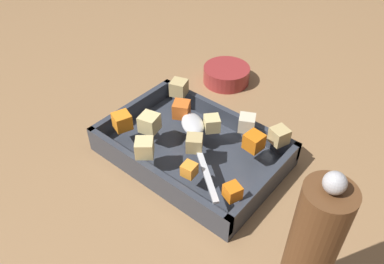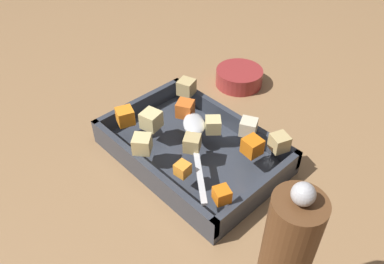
{
  "view_description": "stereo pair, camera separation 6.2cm",
  "coord_description": "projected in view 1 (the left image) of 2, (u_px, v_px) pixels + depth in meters",
  "views": [
    {
      "loc": [
        -0.36,
        0.43,
        0.52
      ],
      "look_at": [
        -0.01,
        0.02,
        0.06
      ],
      "focal_mm": 36.21,
      "sensor_mm": 36.0,
      "label": 1
    },
    {
      "loc": [
        -0.4,
        0.39,
        0.52
      ],
      "look_at": [
        -0.01,
        0.02,
        0.06
      ],
      "focal_mm": 36.21,
      "sensor_mm": 36.0,
      "label": 2
    }
  ],
  "objects": [
    {
      "name": "potato_chunk_near_left",
      "position": [
        279.0,
        136.0,
        0.69
      ],
      "size": [
        0.04,
        0.04,
        0.03
      ],
      "primitive_type": "cube",
      "rotation": [
        0.0,
        0.0,
        1.22
      ],
      "color": "tan",
      "rests_on": "baking_dish"
    },
    {
      "name": "potato_chunk_heap_top",
      "position": [
        179.0,
        88.0,
        0.81
      ],
      "size": [
        0.04,
        0.04,
        0.03
      ],
      "primitive_type": "cube",
      "rotation": [
        0.0,
        0.0,
        0.32
      ],
      "color": "tan",
      "rests_on": "baking_dish"
    },
    {
      "name": "carrot_chunk_far_left",
      "position": [
        189.0,
        170.0,
        0.63
      ],
      "size": [
        0.02,
        0.02,
        0.02
      ],
      "primitive_type": "cube",
      "rotation": [
        0.0,
        0.0,
        0.12
      ],
      "color": "orange",
      "rests_on": "baking_dish"
    },
    {
      "name": "ground_plane",
      "position": [
        193.0,
        148.0,
        0.77
      ],
      "size": [
        4.0,
        4.0,
        0.0
      ],
      "primitive_type": "plane",
      "color": "#936D47"
    },
    {
      "name": "baking_dish",
      "position": [
        192.0,
        151.0,
        0.74
      ],
      "size": [
        0.33,
        0.22,
        0.05
      ],
      "color": "#333842",
      "rests_on": "ground_plane"
    },
    {
      "name": "potato_chunk_under_handle",
      "position": [
        149.0,
        123.0,
        0.72
      ],
      "size": [
        0.04,
        0.04,
        0.03
      ],
      "primitive_type": "cube",
      "rotation": [
        0.0,
        0.0,
        4.95
      ],
      "color": "#E0CC89",
      "rests_on": "baking_dish"
    },
    {
      "name": "carrot_chunk_back_center",
      "position": [
        122.0,
        121.0,
        0.72
      ],
      "size": [
        0.04,
        0.04,
        0.03
      ],
      "primitive_type": "cube",
      "rotation": [
        0.0,
        0.0,
        4.36
      ],
      "color": "orange",
      "rests_on": "baking_dish"
    },
    {
      "name": "parsnip_chunk_corner_ne",
      "position": [
        247.0,
        123.0,
        0.72
      ],
      "size": [
        0.04,
        0.04,
        0.03
      ],
      "primitive_type": "cube",
      "rotation": [
        0.0,
        0.0,
        5.2
      ],
      "color": "beige",
      "rests_on": "baking_dish"
    },
    {
      "name": "serving_spoon",
      "position": [
        192.0,
        129.0,
        0.72
      ],
      "size": [
        0.19,
        0.15,
        0.02
      ],
      "rotation": [
        0.0,
        0.0,
        2.48
      ],
      "color": "silver",
      "rests_on": "baking_dish"
    },
    {
      "name": "potato_chunk_rim_edge",
      "position": [
        212.0,
        123.0,
        0.72
      ],
      "size": [
        0.04,
        0.04,
        0.03
      ],
      "primitive_type": "cube",
      "rotation": [
        0.0,
        0.0,
        0.84
      ],
      "color": "#E0CC89",
      "rests_on": "baking_dish"
    },
    {
      "name": "pepper_mill",
      "position": [
        309.0,
        254.0,
        0.46
      ],
      "size": [
        0.06,
        0.06,
        0.25
      ],
      "color": "brown",
      "rests_on": "ground_plane"
    },
    {
      "name": "small_prep_bowl",
      "position": [
        226.0,
        75.0,
        0.94
      ],
      "size": [
        0.11,
        0.11,
        0.04
      ],
      "primitive_type": "cylinder",
      "color": "maroon",
      "rests_on": "ground_plane"
    },
    {
      "name": "potato_chunk_corner_se",
      "position": [
        144.0,
        148.0,
        0.67
      ],
      "size": [
        0.04,
        0.04,
        0.03
      ],
      "primitive_type": "cube",
      "rotation": [
        0.0,
        0.0,
        5.41
      ],
      "color": "#E0CC89",
      "rests_on": "baking_dish"
    },
    {
      "name": "carrot_chunk_mid_right",
      "position": [
        181.0,
        109.0,
        0.75
      ],
      "size": [
        0.04,
        0.04,
        0.03
      ],
      "primitive_type": "cube",
      "rotation": [
        0.0,
        0.0,
        0.5
      ],
      "color": "orange",
      "rests_on": "baking_dish"
    },
    {
      "name": "potato_chunk_far_right",
      "position": [
        194.0,
        143.0,
        0.68
      ],
      "size": [
        0.04,
        0.04,
        0.03
      ],
      "primitive_type": "cube",
      "rotation": [
        0.0,
        0.0,
        0.6
      ],
      "color": "tan",
      "rests_on": "baking_dish"
    },
    {
      "name": "carrot_chunk_front_center",
      "position": [
        233.0,
        192.0,
        0.6
      ],
      "size": [
        0.03,
        0.03,
        0.02
      ],
      "primitive_type": "cube",
      "rotation": [
        0.0,
        0.0,
        4.34
      ],
      "color": "orange",
      "rests_on": "baking_dish"
    },
    {
      "name": "carrot_chunk_near_spoon",
      "position": [
        254.0,
        142.0,
        0.68
      ],
      "size": [
        0.03,
        0.03,
        0.03
      ],
      "primitive_type": "cube",
      "rotation": [
        0.0,
        0.0,
        4.6
      ],
      "color": "orange",
      "rests_on": "baking_dish"
    }
  ]
}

